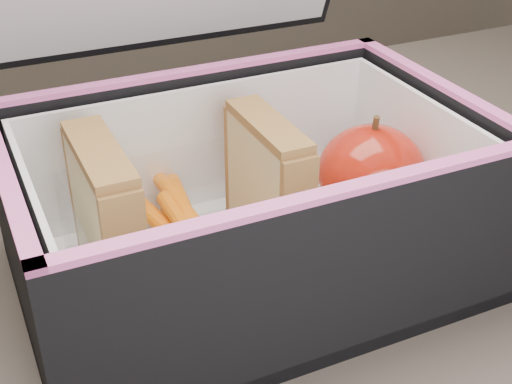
{
  "coord_description": "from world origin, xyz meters",
  "views": [
    {
      "loc": [
        -0.23,
        -0.38,
        1.08
      ],
      "look_at": [
        -0.05,
        0.02,
        0.81
      ],
      "focal_mm": 50.0,
      "sensor_mm": 36.0,
      "label": 1
    }
  ],
  "objects": [
    {
      "name": "kitchen_table",
      "position": [
        0.0,
        0.0,
        0.66
      ],
      "size": [
        1.2,
        0.8,
        0.75
      ],
      "color": "brown",
      "rests_on": "ground"
    },
    {
      "name": "red_apple",
      "position": [
        0.05,
        0.01,
        0.81
      ],
      "size": [
        0.11,
        0.11,
        0.09
      ],
      "rotation": [
        0.0,
        0.0,
        -0.35
      ],
      "color": "#981509",
      "rests_on": "paper_napkin"
    },
    {
      "name": "lunch_bag",
      "position": [
        -0.06,
        0.02,
        0.82
      ],
      "size": [
        0.33,
        0.3,
        0.32
      ],
      "color": "black",
      "rests_on": "kitchen_table"
    },
    {
      "name": "sandwich_left",
      "position": [
        -0.16,
        0.02,
        0.82
      ],
      "size": [
        0.03,
        0.1,
        0.11
      ],
      "color": "tan",
      "rests_on": "plastic_tub"
    },
    {
      "name": "plastic_tub",
      "position": [
        -0.1,
        0.02,
        0.8
      ],
      "size": [
        0.16,
        0.12,
        0.07
      ],
      "primitive_type": null,
      "color": "white",
      "rests_on": "lunch_bag"
    },
    {
      "name": "carrot_sticks",
      "position": [
        -0.1,
        0.02,
        0.78
      ],
      "size": [
        0.06,
        0.16,
        0.03
      ],
      "color": "#CF5B15",
      "rests_on": "plastic_tub"
    },
    {
      "name": "sandwich_right",
      "position": [
        -0.04,
        0.02,
        0.82
      ],
      "size": [
        0.03,
        0.09,
        0.1
      ],
      "color": "tan",
      "rests_on": "plastic_tub"
    },
    {
      "name": "paper_napkin",
      "position": [
        0.04,
        0.02,
        0.77
      ],
      "size": [
        0.08,
        0.08,
        0.01
      ],
      "primitive_type": "cube",
      "rotation": [
        0.0,
        0.0,
        0.08
      ],
      "color": "white",
      "rests_on": "lunch_bag"
    }
  ]
}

